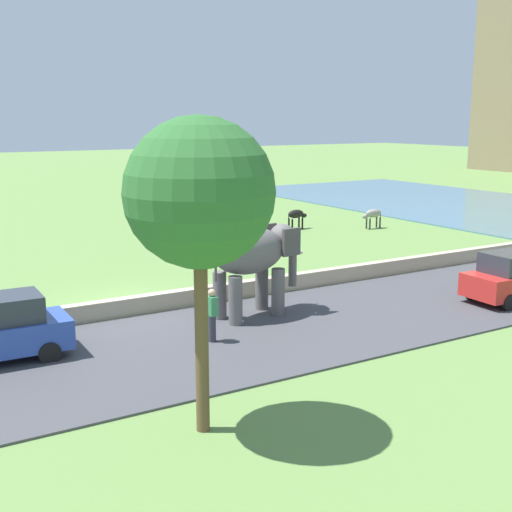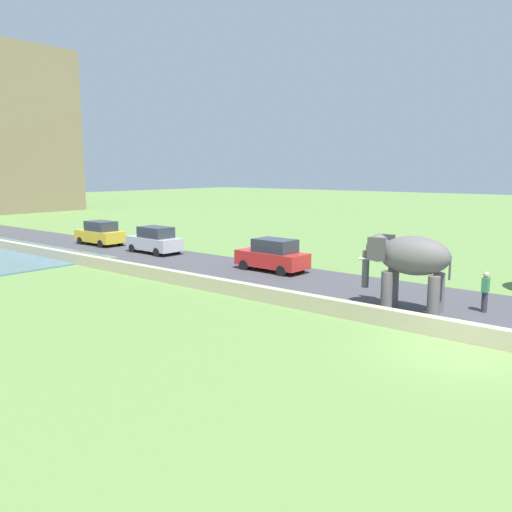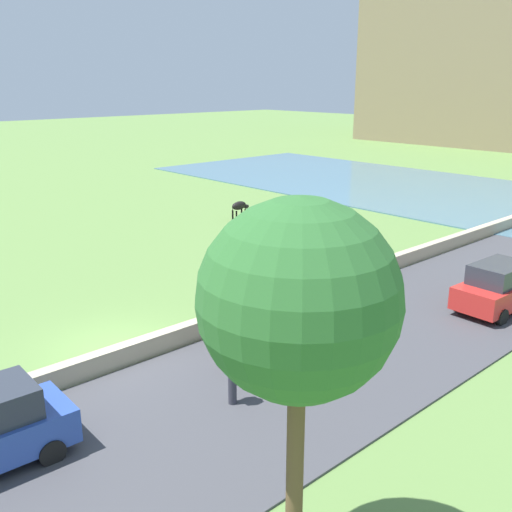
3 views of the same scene
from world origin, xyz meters
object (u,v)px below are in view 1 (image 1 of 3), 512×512
Objects in this scene: cow_grey at (373,214)px; person_beside_elephant at (212,315)px; elephant at (254,256)px; cow_black at (296,215)px.

person_beside_elephant is at bearing -52.68° from cow_grey.
elephant reaches higher than person_beside_elephant.
cow_grey is at bearing 127.77° from elephant.
cow_grey is at bearing 61.50° from cow_black.
elephant is 2.52× the size of cow_black.
elephant reaches higher than cow_grey.
elephant is 3.17m from person_beside_elephant.
person_beside_elephant is at bearing -41.29° from cow_black.
person_beside_elephant reaches higher than cow_black.
elephant is at bearing 124.38° from person_beside_elephant.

